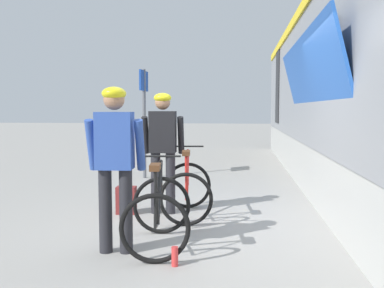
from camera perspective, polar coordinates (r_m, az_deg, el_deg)
ground_plane at (r=5.62m, az=3.11°, el=-11.10°), size 80.00×80.00×0.00m
cyclist_near_in_blue at (r=4.53m, az=-10.33°, el=-1.39°), size 0.63×0.33×1.76m
cyclist_far_in_dark at (r=6.18m, az=-3.94°, el=0.29°), size 0.62×0.33×1.76m
bicycle_near_black at (r=4.74m, az=-4.54°, el=-9.06°), size 0.83×1.15×0.99m
bicycle_far_red at (r=6.05m, az=-0.68°, el=-6.02°), size 0.81×1.14×0.99m
backpack_on_platform at (r=6.33m, az=-8.83°, el=-7.47°), size 0.29×0.19×0.40m
water_bottle_near_the_bikes at (r=4.28m, az=-2.33°, el=-14.88°), size 0.07×0.07×0.19m
platform_sign_post at (r=9.42m, az=-6.48°, el=5.25°), size 0.08×0.70×2.40m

